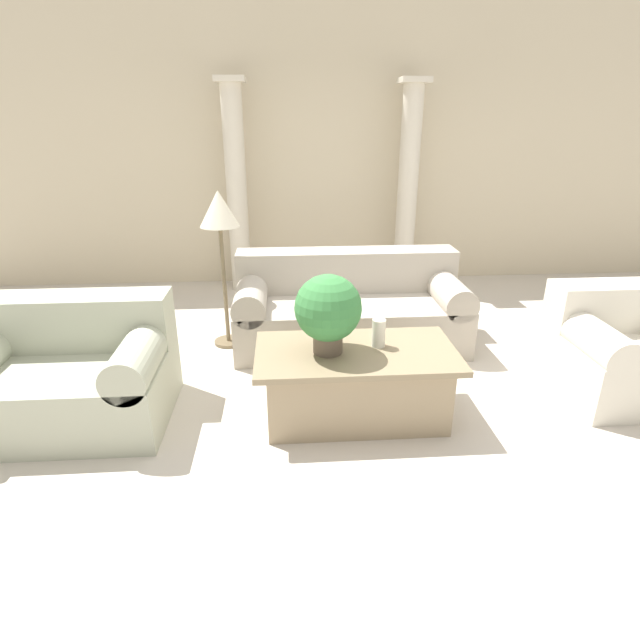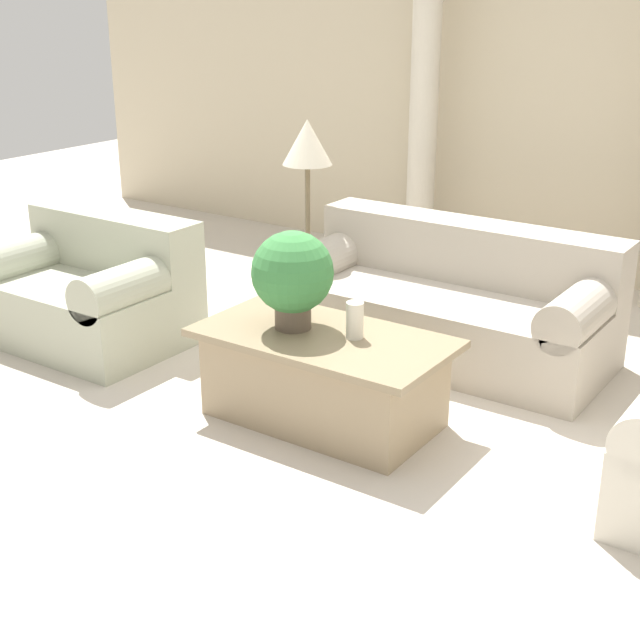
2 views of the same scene
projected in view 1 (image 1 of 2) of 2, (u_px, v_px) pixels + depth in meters
The scene contains 11 objects.
ground_plane at pixel (365, 389), 3.82m from camera, with size 16.00×16.00×0.00m, color beige.
wall_back at pixel (332, 148), 5.87m from camera, with size 10.00×0.06×3.20m.
sofa_long at pixel (349, 307), 4.53m from camera, with size 2.02×0.91×0.80m.
loveseat at pixel (69, 371), 3.36m from camera, with size 1.31×0.91×0.80m.
coffee_table at pixel (355, 382), 3.40m from camera, with size 1.34×0.72×0.49m.
potted_plant at pixel (328, 310), 3.18m from camera, with size 0.43×0.43×0.53m.
pillar_candle at pixel (379, 333), 3.33m from camera, with size 0.09×0.09×0.19m.
floor_lamp at pixel (220, 220), 4.17m from camera, with size 0.33×0.33×1.38m.
column_left at pixel (236, 188), 5.61m from camera, with size 0.32×0.32×2.33m.
column_right at pixel (408, 186), 5.75m from camera, with size 0.32×0.32×2.33m.
armchair at pixel (622, 349), 3.70m from camera, with size 0.90×0.87×0.77m.
Camera 1 is at (-0.58, -3.31, 1.92)m, focal length 28.00 mm.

